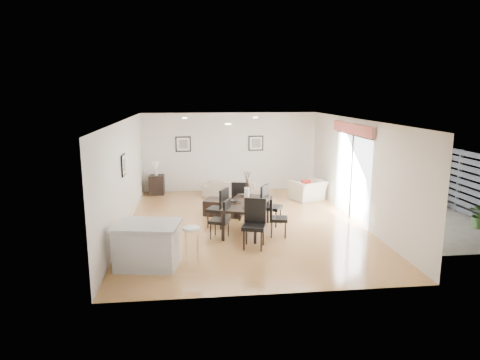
{
  "coord_description": "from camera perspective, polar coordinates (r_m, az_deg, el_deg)",
  "views": [
    {
      "loc": [
        -1.34,
        -10.63,
        3.36
      ],
      "look_at": [
        -0.07,
        0.4,
        1.09
      ],
      "focal_mm": 32.0,
      "sensor_mm": 36.0,
      "label": 1
    }
  ],
  "objects": [
    {
      "name": "sliding_door",
      "position": [
        11.87,
        14.73,
        2.95
      ],
      "size": [
        0.12,
        2.7,
        2.57
      ],
      "color": "white",
      "rests_on": "wall_right"
    },
    {
      "name": "side_table",
      "position": [
        14.65,
        -11.03,
        -0.63
      ],
      "size": [
        0.51,
        0.51,
        0.65
      ],
      "primitive_type": "cube",
      "rotation": [
        0.0,
        0.0,
        -0.04
      ],
      "color": "black",
      "rests_on": "ground"
    },
    {
      "name": "dining_chair_efar",
      "position": [
        11.06,
        3.82,
        -3.06
      ],
      "size": [
        0.63,
        0.63,
        1.03
      ],
      "rotation": [
        0.0,
        0.0,
        1.05
      ],
      "color": "black",
      "rests_on": "ground"
    },
    {
      "name": "dining_chair_wfar",
      "position": [
        10.83,
        -2.66,
        -3.43
      ],
      "size": [
        0.62,
        0.62,
        1.01
      ],
      "rotation": [
        0.0,
        0.0,
        -2.08
      ],
      "color": "black",
      "rests_on": "ground"
    },
    {
      "name": "sofa",
      "position": [
        13.95,
        -0.75,
        -1.17
      ],
      "size": [
        2.14,
        1.45,
        0.58
      ],
      "primitive_type": "imported",
      "rotation": [
        0.0,
        0.0,
        2.77
      ],
      "color": "#A49785",
      "rests_on": "ground"
    },
    {
      "name": "wall_back",
      "position": [
        14.83,
        -1.34,
        3.75
      ],
      "size": [
        6.0,
        0.04,
        2.7
      ],
      "primitive_type": "cube",
      "color": "silver",
      "rests_on": "ground"
    },
    {
      "name": "bar_stool",
      "position": [
        8.54,
        -6.47,
        -6.96
      ],
      "size": [
        0.35,
        0.35,
        0.77
      ],
      "color": "white",
      "rests_on": "ground"
    },
    {
      "name": "dining_chair_foot",
      "position": [
        11.55,
        0.1,
        -2.42
      ],
      "size": [
        0.57,
        0.57,
        1.03
      ],
      "rotation": [
        0.0,
        0.0,
        2.87
      ],
      "color": "black",
      "rests_on": "ground"
    },
    {
      "name": "ceiling",
      "position": [
        10.73,
        0.6,
        8.02
      ],
      "size": [
        6.0,
        8.0,
        0.02
      ],
      "primitive_type": "cube",
      "color": "white",
      "rests_on": "wall_back"
    },
    {
      "name": "framed_print_left_wall",
      "position": [
        10.69,
        -15.27,
        1.93
      ],
      "size": [
        0.04,
        0.52,
        0.52
      ],
      "rotation": [
        0.0,
        0.0,
        1.57
      ],
      "color": "black",
      "rests_on": "wall_left"
    },
    {
      "name": "courtyard_plant_b",
      "position": [
        13.72,
        24.38,
        -2.39
      ],
      "size": [
        0.35,
        0.35,
        0.6
      ],
      "primitive_type": "imported",
      "rotation": [
        0.0,
        0.0,
        -0.03
      ],
      "color": "#314E21",
      "rests_on": "ground"
    },
    {
      "name": "vase",
      "position": [
        10.39,
        0.93,
        -1.29
      ],
      "size": [
        1.0,
        1.53,
        0.78
      ],
      "color": "white",
      "rests_on": "dining_table"
    },
    {
      "name": "dining_chair_wnear",
      "position": [
        10.0,
        -2.32,
        -4.95
      ],
      "size": [
        0.55,
        0.55,
        0.93
      ],
      "rotation": [
        0.0,
        0.0,
        -1.97
      ],
      "color": "black",
      "rests_on": "ground"
    },
    {
      "name": "cushion",
      "position": [
        13.65,
        8.82,
        -0.63
      ],
      "size": [
        0.32,
        0.18,
        0.31
      ],
      "primitive_type": "cube",
      "rotation": [
        0.0,
        0.0,
        3.41
      ],
      "color": "#A21D14",
      "rests_on": "armchair"
    },
    {
      "name": "coffee_table",
      "position": [
        12.0,
        -2.06,
        -3.65
      ],
      "size": [
        1.24,
        1.0,
        0.43
      ],
      "primitive_type": "cube",
      "rotation": [
        0.0,
        0.0,
        -0.38
      ],
      "color": "black",
      "rests_on": "ground"
    },
    {
      "name": "table_lamp",
      "position": [
        14.54,
        -11.13,
        1.73
      ],
      "size": [
        0.23,
        0.23,
        0.44
      ],
      "color": "white",
      "rests_on": "side_table"
    },
    {
      "name": "ground",
      "position": [
        11.23,
        0.57,
        -5.87
      ],
      "size": [
        8.0,
        8.0,
        0.0
      ],
      "primitive_type": "plane",
      "color": "#B7854B",
      "rests_on": "ground"
    },
    {
      "name": "wall_left",
      "position": [
        10.95,
        -15.19,
        0.55
      ],
      "size": [
        0.04,
        8.0,
        2.7
      ],
      "primitive_type": "cube",
      "color": "silver",
      "rests_on": "ground"
    },
    {
      "name": "wall_right",
      "position": [
        11.66,
        15.39,
        1.2
      ],
      "size": [
        0.04,
        8.0,
        2.7
      ],
      "primitive_type": "cube",
      "color": "silver",
      "rests_on": "ground"
    },
    {
      "name": "framed_print_back_right",
      "position": [
        14.87,
        2.13,
        4.93
      ],
      "size": [
        0.52,
        0.04,
        0.52
      ],
      "color": "black",
      "rests_on": "wall_back"
    },
    {
      "name": "dining_table",
      "position": [
        10.48,
        0.92,
        -3.39
      ],
      "size": [
        1.44,
        1.96,
        0.73
      ],
      "rotation": [
        0.0,
        0.0,
        -0.35
      ],
      "color": "black",
      "rests_on": "ground"
    },
    {
      "name": "dining_chair_head",
      "position": [
        9.47,
        1.94,
        -5.4
      ],
      "size": [
        0.6,
        0.6,
        1.08
      ],
      "rotation": [
        0.0,
        0.0,
        -0.29
      ],
      "color": "black",
      "rests_on": "ground"
    },
    {
      "name": "kitchen_island",
      "position": [
        8.66,
        -12.23,
        -8.42
      ],
      "size": [
        1.39,
        1.15,
        0.87
      ],
      "rotation": [
        0.0,
        0.0,
        -0.17
      ],
      "color": "silver",
      "rests_on": "ground"
    },
    {
      "name": "armchair",
      "position": [
        13.8,
        9.06,
        -1.35
      ],
      "size": [
        1.22,
        1.16,
        0.63
      ],
      "primitive_type": "imported",
      "rotation": [
        0.0,
        0.0,
        3.55
      ],
      "color": "beige",
      "rests_on": "ground"
    },
    {
      "name": "wall_front",
      "position": [
        7.06,
        4.65,
        -5.05
      ],
      "size": [
        6.0,
        0.04,
        2.7
      ],
      "primitive_type": "cube",
      "color": "silver",
      "rests_on": "ground"
    },
    {
      "name": "framed_print_back_left",
      "position": [
        14.7,
        -7.58,
        4.77
      ],
      "size": [
        0.52,
        0.04,
        0.52
      ],
      "color": "black",
      "rests_on": "wall_back"
    },
    {
      "name": "courtyard",
      "position": [
        13.94,
        26.11,
        0.29
      ],
      "size": [
        6.0,
        6.0,
        2.0
      ],
      "color": "gray",
      "rests_on": "ground"
    },
    {
      "name": "dining_chair_enear",
      "position": [
        10.21,
        4.73,
        -4.63
      ],
      "size": [
        0.5,
        0.5,
        0.93
      ],
      "rotation": [
        0.0,
        0.0,
        1.35
      ],
      "color": "black",
      "rests_on": "ground"
    }
  ]
}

